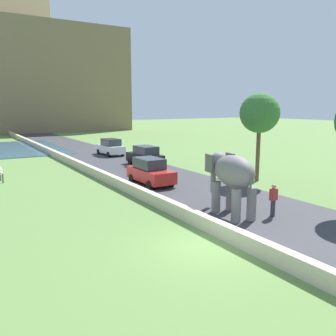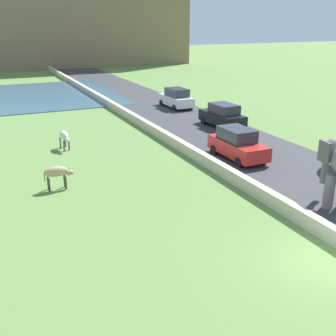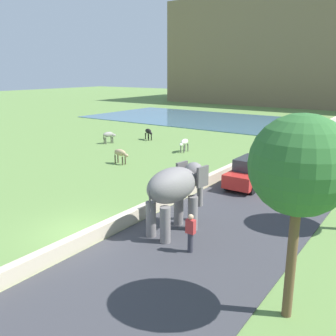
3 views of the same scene
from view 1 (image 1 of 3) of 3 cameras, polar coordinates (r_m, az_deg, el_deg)
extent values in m
plane|color=#608442|center=(13.77, 5.75, -12.56)|extent=(220.00, 220.00, 0.00)
cube|color=#38383D|center=(33.10, -8.36, 0.81)|extent=(7.00, 120.00, 0.06)
cube|color=beige|center=(29.90, -13.57, 0.20)|extent=(0.40, 110.00, 0.63)
cylinder|color=#D6BC89|center=(88.21, -21.02, 22.35)|extent=(4.04, 4.04, 7.43)
ellipsoid|color=slate|center=(16.90, 10.62, -0.51)|extent=(1.77, 2.87, 1.50)
cylinder|color=slate|center=(17.71, 7.76, -4.71)|extent=(0.44, 0.44, 1.60)
cylinder|color=slate|center=(18.15, 10.04, -4.41)|extent=(0.44, 0.44, 1.60)
cylinder|color=slate|center=(16.29, 10.94, -6.12)|extent=(0.44, 0.44, 1.60)
cylinder|color=slate|center=(16.76, 13.33, -5.75)|extent=(0.44, 0.44, 1.60)
ellipsoid|color=slate|center=(18.04, 8.15, 0.83)|extent=(1.12, 1.03, 1.10)
cube|color=#575454|center=(17.62, 6.71, 0.77)|extent=(0.22, 0.71, 0.90)
cube|color=#575454|center=(18.24, 9.98, 1.00)|extent=(0.22, 0.71, 0.90)
cylinder|color=slate|center=(18.60, 7.33, -1.65)|extent=(0.28, 0.28, 1.50)
cone|color=silver|center=(18.35, 6.87, -0.37)|extent=(0.20, 0.57, 0.17)
cone|color=silver|center=(18.57, 8.05, -0.28)|extent=(0.20, 0.57, 0.17)
cylinder|color=#575454|center=(15.91, 13.22, -2.55)|extent=(0.08, 0.08, 0.90)
cylinder|color=#33333D|center=(17.69, 16.56, -6.32)|extent=(0.22, 0.22, 0.85)
cube|color=#B73333|center=(17.51, 16.68, -4.10)|extent=(0.36, 0.22, 0.56)
sphere|color=tan|center=(17.42, 16.74, -2.86)|extent=(0.22, 0.22, 0.22)
cube|color=white|center=(38.39, -9.30, 3.06)|extent=(1.86, 4.07, 0.80)
cube|color=#2D333D|center=(38.13, -9.21, 4.15)|extent=(1.53, 2.26, 0.70)
cylinder|color=black|center=(39.31, -11.15, 2.58)|extent=(0.20, 0.61, 0.60)
cylinder|color=black|center=(39.95, -9.01, 2.76)|extent=(0.20, 0.61, 0.60)
cylinder|color=black|center=(36.94, -9.59, 2.16)|extent=(0.20, 0.61, 0.60)
cylinder|color=black|center=(37.62, -7.34, 2.36)|extent=(0.20, 0.61, 0.60)
cube|color=red|center=(23.81, -2.81, -1.06)|extent=(1.72, 4.01, 0.80)
cube|color=#2D333D|center=(23.85, -3.06, 0.78)|extent=(1.46, 2.21, 0.70)
cylinder|color=black|center=(23.19, 0.50, -2.36)|extent=(0.18, 0.60, 0.60)
cylinder|color=black|center=(22.39, -3.00, -2.82)|extent=(0.18, 0.60, 0.60)
cylinder|color=black|center=(25.38, -2.62, -1.28)|extent=(0.18, 0.60, 0.60)
cylinder|color=black|center=(24.66, -5.91, -1.67)|extent=(0.18, 0.60, 0.60)
cube|color=black|center=(31.23, -3.77, 1.59)|extent=(1.86, 4.06, 0.80)
cube|color=#2D333D|center=(30.96, -3.60, 2.92)|extent=(1.53, 2.25, 0.70)
cylinder|color=black|center=(32.03, -6.17, 1.04)|extent=(0.20, 0.61, 0.60)
cylinder|color=black|center=(32.80, -3.67, 1.29)|extent=(0.20, 0.61, 0.60)
cylinder|color=black|center=(29.78, -3.86, 0.39)|extent=(0.20, 0.61, 0.60)
cylinder|color=black|center=(30.60, -1.23, 0.68)|extent=(0.20, 0.61, 0.60)
cylinder|color=#595753|center=(26.95, -25.12, -1.51)|extent=(0.10, 0.10, 0.65)
cylinder|color=#595753|center=(27.70, -25.46, -1.25)|extent=(0.10, 0.10, 0.65)
ellipsoid|color=silver|center=(26.61, -25.40, -0.74)|extent=(0.28, 0.42, 0.26)
cone|color=beige|center=(26.60, -25.24, -0.36)|extent=(0.04, 0.04, 0.12)
cylinder|color=brown|center=(25.65, 14.31, 2.17)|extent=(0.28, 0.28, 3.81)
sphere|color=#387033|center=(25.43, 14.59, 8.59)|extent=(2.76, 2.76, 2.76)
camera|label=2|loc=(3.41, -98.73, 43.87)|focal=44.73mm
camera|label=3|loc=(19.69, 59.60, 9.99)|focal=39.53mm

